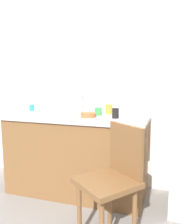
{
  "coord_description": "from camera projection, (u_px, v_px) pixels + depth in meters",
  "views": [
    {
      "loc": [
        0.56,
        -1.64,
        1.25
      ],
      "look_at": [
        -0.16,
        0.6,
        0.9
      ],
      "focal_mm": 38.0,
      "sensor_mm": 36.0,
      "label": 1
    }
  ],
  "objects": [
    {
      "name": "faucet",
      "position": [
        81.0,
        100.0,
        2.73
      ],
      "size": [
        0.02,
        0.02,
        0.27
      ],
      "primitive_type": "cylinder",
      "color": "#B7B7BC",
      "rests_on": "countertop"
    },
    {
      "name": "countertop",
      "position": [
        77.0,
        117.0,
        2.51
      ],
      "size": [
        1.49,
        0.64,
        0.04
      ],
      "primitive_type": "cube",
      "color": "#B7B7BC",
      "rests_on": "cabinet_base"
    },
    {
      "name": "cup_teal",
      "position": [
        32.0,
        107.0,
        2.83
      ],
      "size": [
        0.06,
        0.06,
        0.07
      ],
      "primitive_type": "cylinder",
      "color": "teal",
      "rests_on": "countertop"
    },
    {
      "name": "dish_tray",
      "position": [
        67.0,
        112.0,
        2.54
      ],
      "size": [
        0.28,
        0.2,
        0.05
      ],
      "primitive_type": "cube",
      "color": "white",
      "rests_on": "countertop"
    },
    {
      "name": "terracotta_bowl",
      "position": [
        88.0,
        115.0,
        2.37
      ],
      "size": [
        0.15,
        0.15,
        0.05
      ],
      "primitive_type": "cylinder",
      "color": "#B25B33",
      "rests_on": "countertop"
    },
    {
      "name": "chair",
      "position": [
        113.0,
        177.0,
        1.79
      ],
      "size": [
        0.56,
        0.56,
        0.89
      ],
      "rotation": [
        0.0,
        0.0,
        -0.66
      ],
      "color": "brown",
      "rests_on": "ground_plane"
    },
    {
      "name": "back_wall",
      "position": [
        122.0,
        72.0,
        2.64
      ],
      "size": [
        4.8,
        0.1,
        2.6
      ],
      "primitive_type": "cube",
      "color": "white",
      "rests_on": "ground_plane"
    },
    {
      "name": "cup_orange",
      "position": [
        109.0,
        109.0,
        2.57
      ],
      "size": [
        0.08,
        0.08,
        0.1
      ],
      "primitive_type": "cylinder",
      "color": "orange",
      "rests_on": "countertop"
    },
    {
      "name": "cabinet_base",
      "position": [
        77.0,
        155.0,
        2.57
      ],
      "size": [
        1.45,
        0.6,
        0.81
      ],
      "primitive_type": "cube",
      "color": "brown",
      "rests_on": "ground_plane"
    },
    {
      "name": "cup_green",
      "position": [
        98.0,
        111.0,
        2.49
      ],
      "size": [
        0.08,
        0.08,
        0.08
      ],
      "primitive_type": "cylinder",
      "color": "green",
      "rests_on": "countertop"
    },
    {
      "name": "cup_black",
      "position": [
        115.0,
        113.0,
        2.31
      ],
      "size": [
        0.07,
        0.07,
        0.1
      ],
      "primitive_type": "cylinder",
      "color": "black",
      "rests_on": "countertop"
    }
  ]
}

